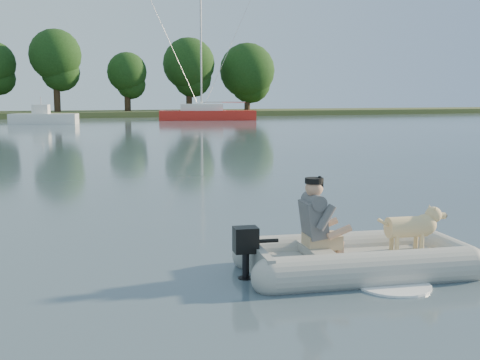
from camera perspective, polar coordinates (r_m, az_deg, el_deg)
name	(u,v)px	position (r m, az deg, el deg)	size (l,w,h in m)	color
water	(305,261)	(7.82, 6.17, -7.67)	(160.00, 160.00, 0.00)	slate
shore_bank	(20,115)	(68.69, -20.15, 5.80)	(160.00, 12.00, 0.70)	#47512D
dinghy	(365,229)	(7.40, 11.78, -4.54)	(4.24, 3.02, 1.24)	#9B9B96
man	(315,216)	(7.18, 7.14, -3.43)	(0.64, 0.55, 0.96)	#57575C
dog	(407,231)	(7.70, 15.55, -4.64)	(0.83, 0.29, 0.55)	#D3BA79
outboard_motor	(246,255)	(7.00, 0.54, -7.14)	(0.37, 0.26, 0.70)	black
motorboat	(44,111)	(50.54, -18.11, 6.23)	(5.36, 2.06, 2.27)	white
sailboat	(206,114)	(56.84, -3.20, 6.24)	(9.34, 5.28, 12.30)	red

